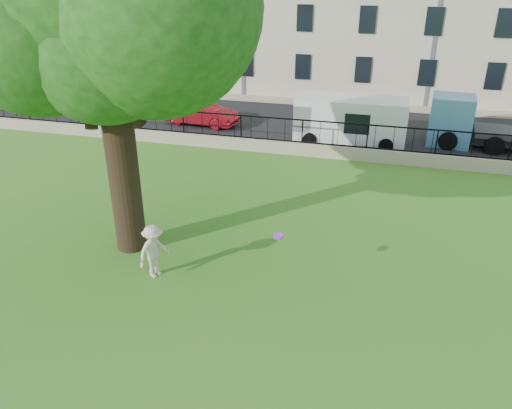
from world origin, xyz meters
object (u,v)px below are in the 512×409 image
(frisbee, at_px, (278,236))
(blue_truck, at_px, (492,124))
(man, at_px, (154,251))
(white_van, at_px, (350,121))
(red_sedan, at_px, (202,113))

(frisbee, relative_size, blue_truck, 0.05)
(man, height_order, blue_truck, blue_truck)
(white_van, bearing_deg, red_sedan, 172.71)
(man, distance_m, blue_truck, 18.31)
(man, xyz_separation_m, white_van, (4.23, 13.67, 0.33))
(frisbee, xyz_separation_m, blue_truck, (7.43, 14.23, -0.38))
(white_van, xyz_separation_m, blue_truck, (6.73, 1.00, 0.07))
(man, relative_size, blue_truck, 0.28)
(red_sedan, distance_m, white_van, 8.41)
(red_sedan, bearing_deg, frisbee, -144.87)
(frisbee, xyz_separation_m, red_sedan, (-7.64, 14.23, -0.92))
(frisbee, distance_m, red_sedan, 16.18)
(man, bearing_deg, white_van, 6.79)
(man, xyz_separation_m, red_sedan, (-4.11, 14.67, -0.14))
(frisbee, relative_size, white_van, 0.05)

